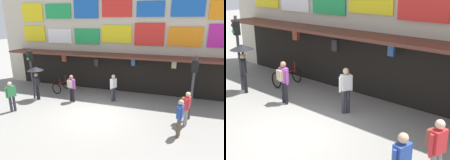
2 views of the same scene
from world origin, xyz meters
The scene contains 7 objects.
ground_plane centered at (0.00, 0.00, 0.00)m, with size 80.00×80.00×0.00m, color gray.
traffic_light_near centered at (-4.54, 0.99, 2.14)m, with size 0.34×0.35×3.20m.
bicycle_parked centered at (-3.59, 2.70, 0.39)m, with size 0.84×1.23×1.05m.
pedestrian_in_red centered at (0.37, 2.06, 0.95)m, with size 0.35×0.49×1.68m.
pedestrian_with_umbrella centered at (-4.22, 0.96, 1.64)m, with size 0.96×0.96×2.08m.
pedestrian_in_yellow centered at (-1.99, 1.21, 0.98)m, with size 0.52×0.40×1.68m.
pedestrian_in_black centered at (4.41, 0.23, 0.98)m, with size 0.43×0.51×1.68m.
Camera 2 is at (6.46, -5.61, 4.49)m, focal length 47.52 mm.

